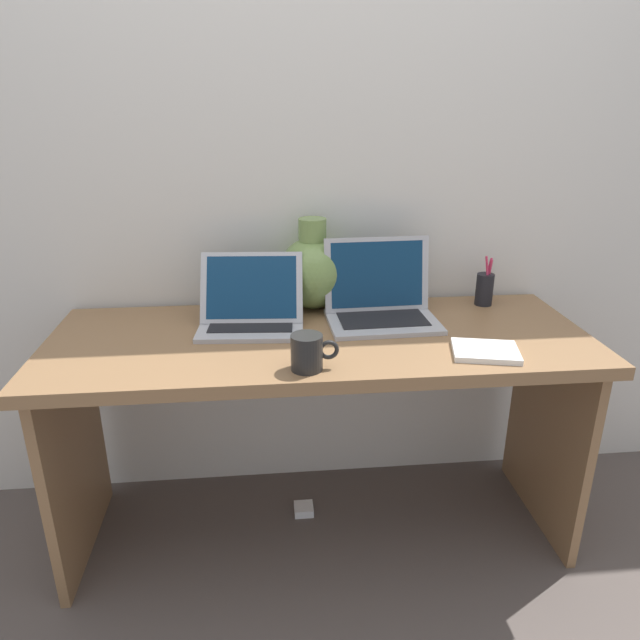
% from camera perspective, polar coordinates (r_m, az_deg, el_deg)
% --- Properties ---
extents(ground_plane, '(6.00, 6.00, 0.00)m').
position_cam_1_polar(ground_plane, '(2.21, -0.00, -19.80)').
color(ground_plane, '#564C47').
extents(back_wall, '(4.40, 0.04, 2.40)m').
position_cam_1_polar(back_wall, '(2.04, -1.03, 14.14)').
color(back_wall, silver).
rests_on(back_wall, ground).
extents(desk, '(1.69, 0.64, 0.75)m').
position_cam_1_polar(desk, '(1.87, -0.00, -5.77)').
color(desk, olive).
rests_on(desk, ground).
extents(laptop_left, '(0.35, 0.27, 0.22)m').
position_cam_1_polar(laptop_left, '(1.88, -6.77, 1.17)').
color(laptop_left, '#B2B2B7').
rests_on(laptop_left, desk).
extents(laptop_right, '(0.36, 0.27, 0.26)m').
position_cam_1_polar(laptop_right, '(1.93, 5.93, 2.08)').
color(laptop_right, '#B2B2B7').
rests_on(laptop_right, desk).
extents(green_vase, '(0.23, 0.23, 0.32)m').
position_cam_1_polar(green_vase, '(2.01, -0.74, 4.84)').
color(green_vase, '#75934C').
rests_on(green_vase, desk).
extents(notebook_stack, '(0.21, 0.18, 0.02)m').
position_cam_1_polar(notebook_stack, '(1.74, 15.99, -2.98)').
color(notebook_stack, white).
rests_on(notebook_stack, desk).
extents(coffee_mug, '(0.13, 0.09, 0.10)m').
position_cam_1_polar(coffee_mug, '(1.57, -1.22, -3.20)').
color(coffee_mug, black).
rests_on(coffee_mug, desk).
extents(pen_cup, '(0.06, 0.06, 0.18)m').
position_cam_1_polar(pen_cup, '(2.14, 15.91, 2.99)').
color(pen_cup, black).
rests_on(pen_cup, desk).
extents(power_brick, '(0.07, 0.07, 0.03)m').
position_cam_1_polar(power_brick, '(2.27, -1.61, -18.13)').
color(power_brick, white).
rests_on(power_brick, ground).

